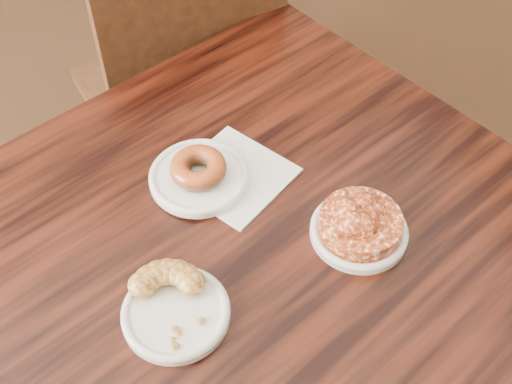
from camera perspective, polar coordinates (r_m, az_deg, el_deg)
name	(u,v)px	position (r m, az deg, el deg)	size (l,w,h in m)	color
floor	(321,308)	(1.74, 5.82, -10.20)	(5.00, 5.00, 0.00)	black
cafe_table	(264,362)	(1.24, 0.72, -14.90)	(0.87, 0.87, 0.75)	black
chair_far	(174,94)	(1.61, -7.29, 8.60)	(0.43, 0.43, 0.90)	black
napkin	(234,175)	(1.00, -2.00, 1.49)	(0.16, 0.16, 0.00)	white
plate_donut	(199,177)	(0.99, -5.07, 1.31)	(0.15, 0.15, 0.01)	white
plate_cruller	(176,313)	(0.86, -7.13, -10.67)	(0.14, 0.14, 0.01)	silver
plate_fritter	(359,232)	(0.94, 9.12, -3.51)	(0.14, 0.14, 0.01)	silver
glazed_donut	(198,168)	(0.97, -5.16, 2.14)	(0.09, 0.09, 0.03)	maroon
apple_fritter	(361,221)	(0.92, 9.31, -2.56)	(0.16, 0.16, 0.04)	#431707
cruller_fragment	(174,305)	(0.84, -7.28, -9.89)	(0.12, 0.12, 0.03)	brown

